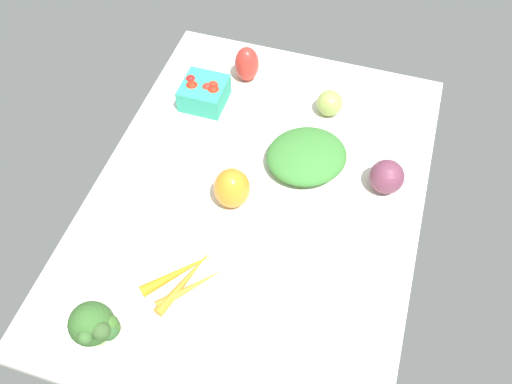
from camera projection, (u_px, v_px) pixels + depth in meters
The scene contains 9 objects.
tablecloth at pixel (256, 199), 128.27cm from camera, with size 104.00×76.00×2.00cm, color silver.
bell_pepper_orange at pixel (232, 188), 122.57cm from camera, with size 8.25×8.25×10.31cm, color orange.
berry_basket at pixel (204, 92), 142.67cm from camera, with size 11.25×11.25×7.18cm.
red_onion_near_basket at pixel (387, 177), 125.80cm from camera, with size 8.14×8.14×8.14cm, color brown.
heirloom_tomato_green at pixel (330, 103), 140.57cm from camera, with size 6.76×6.76×6.76cm, color #97AF53.
broccoli_head at pixel (95, 326), 101.01cm from camera, with size 8.85×9.59×12.16cm.
bell_pepper_red at pixel (247, 64), 146.58cm from camera, with size 6.59×6.59×10.37cm, color red.
carrot_bunch at pixel (184, 279), 113.82cm from camera, with size 17.61×16.40×2.54cm.
leafy_greens_clump at pixel (307, 156), 130.58cm from camera, with size 19.57×17.71×6.34cm, color #3A7E34.
Camera 1 is at (-69.82, -21.64, 106.42)cm, focal length 38.13 mm.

